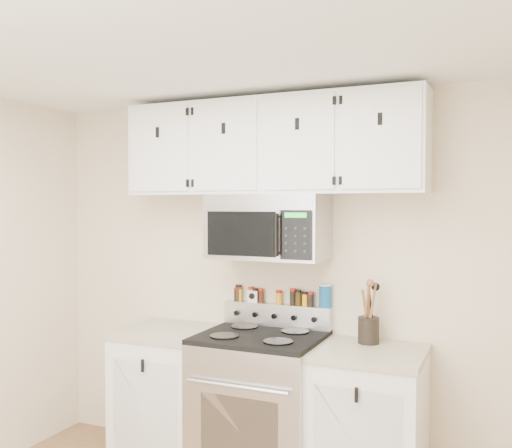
# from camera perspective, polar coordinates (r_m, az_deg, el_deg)

# --- Properties ---
(back_wall) EXTENTS (3.50, 0.01, 2.50)m
(back_wall) POSITION_cam_1_polar(r_m,az_deg,el_deg) (3.91, 2.30, -5.73)
(back_wall) COLOR beige
(back_wall) RESTS_ON floor
(ceiling) EXTENTS (3.50, 3.50, 0.01)m
(ceiling) POSITION_cam_1_polar(r_m,az_deg,el_deg) (2.45, -13.66, 19.05)
(ceiling) COLOR white
(ceiling) RESTS_ON back_wall
(range) EXTENTS (0.76, 0.65, 1.10)m
(range) POSITION_cam_1_polar(r_m,az_deg,el_deg) (3.81, 0.45, -17.80)
(range) COLOR #B7B7BA
(range) RESTS_ON floor
(base_cabinet_left) EXTENTS (0.64, 0.62, 0.92)m
(base_cabinet_left) POSITION_cam_1_polar(r_m,az_deg,el_deg) (4.14, -8.61, -16.54)
(base_cabinet_left) COLOR white
(base_cabinet_left) RESTS_ON floor
(base_cabinet_right) EXTENTS (0.64, 0.62, 0.92)m
(base_cabinet_right) POSITION_cam_1_polar(r_m,az_deg,el_deg) (3.64, 11.24, -19.23)
(base_cabinet_right) COLOR white
(base_cabinet_right) RESTS_ON floor
(microwave) EXTENTS (0.76, 0.44, 0.42)m
(microwave) POSITION_cam_1_polar(r_m,az_deg,el_deg) (3.70, 1.24, -0.26)
(microwave) COLOR #9E9EA3
(microwave) RESTS_ON back_wall
(upper_cabinets) EXTENTS (2.00, 0.35, 0.62)m
(upper_cabinets) POSITION_cam_1_polar(r_m,az_deg,el_deg) (3.74, 1.39, 7.74)
(upper_cabinets) COLOR white
(upper_cabinets) RESTS_ON back_wall
(utensil_crock) EXTENTS (0.13, 0.13, 0.38)m
(utensil_crock) POSITION_cam_1_polar(r_m,az_deg,el_deg) (3.62, 11.19, -10.16)
(utensil_crock) COLOR black
(utensil_crock) RESTS_ON base_cabinet_right
(kitchen_timer) EXTENTS (0.07, 0.06, 0.08)m
(kitchen_timer) POSITION_cam_1_polar(r_m,az_deg,el_deg) (3.96, -0.25, -7.24)
(kitchen_timer) COLOR white
(kitchen_timer) RESTS_ON range
(salt_canister) EXTENTS (0.08, 0.08, 0.15)m
(salt_canister) POSITION_cam_1_polar(r_m,az_deg,el_deg) (3.78, 6.95, -7.13)
(salt_canister) COLOR #155792
(salt_canister) RESTS_ON range
(spice_jar_0) EXTENTS (0.04, 0.04, 0.09)m
(spice_jar_0) POSITION_cam_1_polar(r_m,az_deg,el_deg) (4.01, -1.94, -7.03)
(spice_jar_0) COLOR black
(spice_jar_0) RESTS_ON range
(spice_jar_1) EXTENTS (0.05, 0.05, 0.11)m
(spice_jar_1) POSITION_cam_1_polar(r_m,az_deg,el_deg) (4.01, -1.76, -6.89)
(spice_jar_1) COLOR #3F200F
(spice_jar_1) RESTS_ON range
(spice_jar_2) EXTENTS (0.04, 0.04, 0.10)m
(spice_jar_2) POSITION_cam_1_polar(r_m,az_deg,el_deg) (4.01, -1.68, -6.98)
(spice_jar_2) COLOR yellow
(spice_jar_2) RESTS_ON range
(spice_jar_3) EXTENTS (0.04, 0.04, 0.10)m
(spice_jar_3) POSITION_cam_1_polar(r_m,az_deg,el_deg) (3.97, -0.48, -7.04)
(spice_jar_3) COLOR orange
(spice_jar_3) RESTS_ON range
(spice_jar_4) EXTENTS (0.04, 0.04, 0.10)m
(spice_jar_4) POSITION_cam_1_polar(r_m,az_deg,el_deg) (3.95, -0.01, -7.13)
(spice_jar_4) COLOR black
(spice_jar_4) RESTS_ON range
(spice_jar_5) EXTENTS (0.04, 0.04, 0.10)m
(spice_jar_5) POSITION_cam_1_polar(r_m,az_deg,el_deg) (3.94, 0.51, -7.15)
(spice_jar_5) COLOR #3C1C0E
(spice_jar_5) RESTS_ON range
(spice_jar_6) EXTENTS (0.04, 0.04, 0.09)m
(spice_jar_6) POSITION_cam_1_polar(r_m,az_deg,el_deg) (3.89, 2.31, -7.31)
(spice_jar_6) COLOR orange
(spice_jar_6) RESTS_ON range
(spice_jar_7) EXTENTS (0.04, 0.04, 0.11)m
(spice_jar_7) POSITION_cam_1_polar(r_m,az_deg,el_deg) (3.85, 3.71, -7.26)
(spice_jar_7) COLOR black
(spice_jar_7) RESTS_ON range
(spice_jar_8) EXTENTS (0.04, 0.04, 0.11)m
(spice_jar_8) POSITION_cam_1_polar(r_m,az_deg,el_deg) (3.84, 4.25, -7.34)
(spice_jar_8) COLOR #3A290E
(spice_jar_8) RESTS_ON range
(spice_jar_9) EXTENTS (0.04, 0.04, 0.09)m
(spice_jar_9) POSITION_cam_1_polar(r_m,az_deg,el_deg) (3.83, 4.91, -7.45)
(spice_jar_9) COLOR gold
(spice_jar_9) RESTS_ON range
(spice_jar_10) EXTENTS (0.04, 0.04, 0.10)m
(spice_jar_10) POSITION_cam_1_polar(r_m,az_deg,el_deg) (3.81, 5.50, -7.47)
(spice_jar_10) COLOR black
(spice_jar_10) RESTS_ON range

